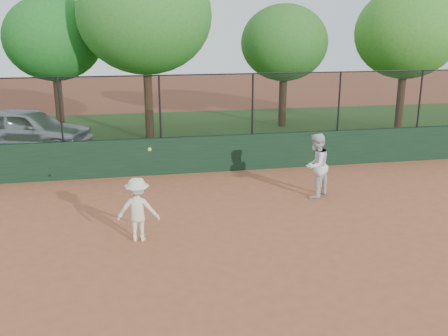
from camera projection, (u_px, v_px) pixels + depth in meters
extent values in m
plane|color=#AC5937|center=(207.00, 252.00, 10.67)|extent=(80.00, 80.00, 0.00)
cube|color=#16311D|center=(177.00, 155.00, 16.17)|extent=(26.00, 0.20, 1.20)
cube|color=#234816|center=(163.00, 135.00, 21.99)|extent=(36.00, 12.00, 0.01)
imported|color=silver|center=(28.00, 129.00, 19.12)|extent=(5.19, 3.40, 1.64)
imported|color=silver|center=(316.00, 166.00, 13.86)|extent=(1.12, 1.09, 1.82)
imported|color=beige|center=(138.00, 210.00, 11.05)|extent=(1.03, 0.72, 1.46)
sphere|color=#DDFC38|center=(150.00, 149.00, 10.58)|extent=(0.08, 0.08, 0.08)
cube|color=black|center=(176.00, 106.00, 15.73)|extent=(26.00, 0.02, 2.00)
cylinder|color=black|center=(175.00, 75.00, 15.46)|extent=(26.00, 0.04, 0.04)
cylinder|color=black|center=(60.00, 110.00, 15.07)|extent=(0.06, 0.06, 2.00)
cylinder|color=black|center=(160.00, 107.00, 15.63)|extent=(0.06, 0.06, 2.00)
cylinder|color=black|center=(253.00, 104.00, 16.19)|extent=(0.06, 0.06, 2.00)
cylinder|color=black|center=(339.00, 101.00, 16.75)|extent=(0.06, 0.06, 2.00)
cylinder|color=black|center=(420.00, 99.00, 17.31)|extent=(0.06, 0.06, 2.00)
cylinder|color=#462F18|center=(59.00, 106.00, 21.80)|extent=(0.36, 0.36, 2.54)
ellipsoid|color=#1C631E|center=(53.00, 38.00, 21.01)|extent=(4.12, 3.74, 3.55)
cylinder|color=#4E321C|center=(149.00, 104.00, 20.83)|extent=(0.36, 0.36, 2.95)
ellipsoid|color=#2D7023|center=(145.00, 16.00, 19.85)|extent=(5.39, 4.90, 4.65)
cylinder|color=#3E2814|center=(283.00, 102.00, 23.62)|extent=(0.36, 0.36, 2.33)
ellipsoid|color=#2A611F|center=(284.00, 43.00, 22.87)|extent=(4.03, 3.67, 3.48)
cylinder|color=#482E1A|center=(400.00, 103.00, 22.67)|extent=(0.36, 0.36, 2.56)
ellipsoid|color=#337120|center=(407.00, 33.00, 21.82)|extent=(4.62, 4.20, 3.99)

